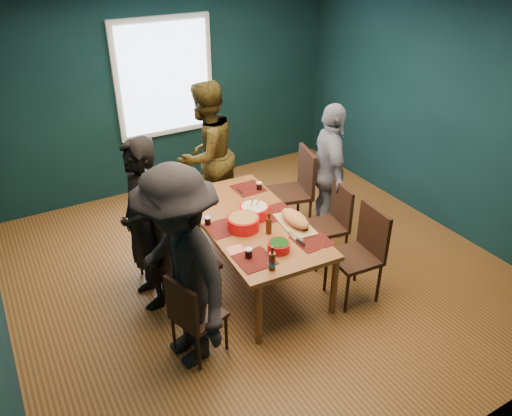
{
  "coord_description": "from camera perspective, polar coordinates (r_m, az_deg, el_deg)",
  "views": [
    {
      "loc": [
        -2.23,
        -3.82,
        3.32
      ],
      "look_at": [
        -0.09,
        -0.12,
        0.87
      ],
      "focal_mm": 35.0,
      "sensor_mm": 36.0,
      "label": 1
    }
  ],
  "objects": [
    {
      "name": "chair_right_mid",
      "position": [
        5.5,
        8.78,
        -1.17
      ],
      "size": [
        0.47,
        0.47,
        0.9
      ],
      "rotation": [
        0.0,
        0.0,
        -0.16
      ],
      "color": "black",
      "rests_on": "floor"
    },
    {
      "name": "person_near_left",
      "position": [
        4.05,
        -8.64,
        -7.11
      ],
      "size": [
        0.81,
        1.25,
        1.82
      ],
      "primitive_type": "imported",
      "rotation": [
        0.0,
        0.0,
        4.83
      ],
      "color": "black",
      "rests_on": "floor"
    },
    {
      "name": "chair_right_far",
      "position": [
        5.98,
        4.74,
        2.66
      ],
      "size": [
        0.57,
        0.57,
        1.04
      ],
      "rotation": [
        0.0,
        0.0,
        -0.24
      ],
      "color": "black",
      "rests_on": "floor"
    },
    {
      "name": "napkin_c",
      "position": [
        4.69,
        7.2,
        -4.18
      ],
      "size": [
        0.18,
        0.18,
        0.0
      ],
      "primitive_type": "cube",
      "rotation": [
        0.0,
        0.0,
        0.48
      ],
      "color": "#F87868",
      "rests_on": "dining_table"
    },
    {
      "name": "bowl_herbs",
      "position": [
        4.55,
        2.62,
        -4.36
      ],
      "size": [
        0.21,
        0.21,
        0.09
      ],
      "color": "red",
      "rests_on": "dining_table"
    },
    {
      "name": "cola_glass_c",
      "position": [
        5.58,
        0.38,
        2.56
      ],
      "size": [
        0.06,
        0.06,
        0.09
      ],
      "color": "black",
      "rests_on": "dining_table"
    },
    {
      "name": "person_right",
      "position": [
        5.85,
        8.42,
        4.08
      ],
      "size": [
        0.73,
        1.03,
        1.63
      ],
      "primitive_type": "imported",
      "rotation": [
        0.0,
        0.0,
        1.18
      ],
      "color": "silver",
      "rests_on": "floor"
    },
    {
      "name": "cutting_board",
      "position": [
        4.92,
        4.47,
        -1.37
      ],
      "size": [
        0.32,
        0.64,
        0.14
      ],
      "rotation": [
        0.0,
        0.0,
        -0.12
      ],
      "color": "tan",
      "rests_on": "dining_table"
    },
    {
      "name": "cola_glass_d",
      "position": [
        4.95,
        -5.55,
        -1.42
      ],
      "size": [
        0.06,
        0.06,
        0.09
      ],
      "color": "black",
      "rests_on": "dining_table"
    },
    {
      "name": "beer_bottle_a",
      "position": [
        4.3,
        1.85,
        -6.11
      ],
      "size": [
        0.06,
        0.06,
        0.23
      ],
      "color": "#471C0C",
      "rests_on": "dining_table"
    },
    {
      "name": "room",
      "position": [
        5.05,
        -1.27,
        7.03
      ],
      "size": [
        5.01,
        5.01,
        2.71
      ],
      "color": "#905F2A",
      "rests_on": "ground"
    },
    {
      "name": "person_far_left",
      "position": [
        4.78,
        -12.72,
        -1.98
      ],
      "size": [
        0.42,
        0.64,
        1.73
      ],
      "primitive_type": "imported",
      "rotation": [
        0.0,
        0.0,
        4.73
      ],
      "color": "black",
      "rests_on": "floor"
    },
    {
      "name": "cola_glass_b",
      "position": [
        4.85,
        5.67,
        -2.15
      ],
      "size": [
        0.07,
        0.07,
        0.09
      ],
      "color": "black",
      "rests_on": "dining_table"
    },
    {
      "name": "chair_left_near",
      "position": [
        4.3,
        -7.43,
        -11.77
      ],
      "size": [
        0.48,
        0.48,
        0.84
      ],
      "rotation": [
        0.0,
        0.0,
        0.32
      ],
      "color": "black",
      "rests_on": "floor"
    },
    {
      "name": "bowl_dumpling",
      "position": [
        5.05,
        -0.19,
        -0.33
      ],
      "size": [
        0.3,
        0.3,
        0.28
      ],
      "color": "red",
      "rests_on": "dining_table"
    },
    {
      "name": "cola_glass_a",
      "position": [
        4.45,
        -0.86,
        -5.15
      ],
      "size": [
        0.07,
        0.07,
        0.1
      ],
      "color": "black",
      "rests_on": "dining_table"
    },
    {
      "name": "small_bowl",
      "position": [
        5.37,
        -6.75,
        0.94
      ],
      "size": [
        0.13,
        0.13,
        0.06
      ],
      "color": "black",
      "rests_on": "dining_table"
    },
    {
      "name": "bowl_salad",
      "position": [
        4.86,
        -1.46,
        -1.66
      ],
      "size": [
        0.32,
        0.32,
        0.13
      ],
      "color": "red",
      "rests_on": "dining_table"
    },
    {
      "name": "napkin_a",
      "position": [
        5.23,
        2.03,
        -0.06
      ],
      "size": [
        0.16,
        0.16,
        0.0
      ],
      "primitive_type": "cube",
      "rotation": [
        0.0,
        0.0,
        -0.05
      ],
      "color": "#F87868",
      "rests_on": "dining_table"
    },
    {
      "name": "person_back",
      "position": [
        6.06,
        -5.7,
        6.03
      ],
      "size": [
        1.07,
        0.97,
        1.79
      ],
      "primitive_type": "imported",
      "rotation": [
        0.0,
        0.0,
        3.54
      ],
      "color": "black",
      "rests_on": "floor"
    },
    {
      "name": "chair_left_far",
      "position": [
        5.21,
        -11.67,
        -3.08
      ],
      "size": [
        0.5,
        0.5,
        0.94
      ],
      "rotation": [
        0.0,
        0.0,
        0.2
      ],
      "color": "black",
      "rests_on": "floor"
    },
    {
      "name": "dining_table",
      "position": [
        5.06,
        -0.56,
        -2.05
      ],
      "size": [
        1.05,
        1.94,
        0.72
      ],
      "rotation": [
        0.0,
        0.0,
        -0.06
      ],
      "color": "brown",
      "rests_on": "floor"
    },
    {
      "name": "beer_bottle_b",
      "position": [
        4.78,
        1.48,
        -2.0
      ],
      "size": [
        0.06,
        0.06,
        0.23
      ],
      "color": "#471C0C",
      "rests_on": "dining_table"
    },
    {
      "name": "chair_right_near",
      "position": [
        5.0,
        12.12,
        -4.42
      ],
      "size": [
        0.47,
        0.47,
        0.97
      ],
      "rotation": [
        0.0,
        0.0,
        -0.08
      ],
      "color": "black",
      "rests_on": "floor"
    },
    {
      "name": "chair_left_mid",
      "position": [
        4.73,
        -8.71,
        -5.81
      ],
      "size": [
        0.53,
        0.53,
        1.02
      ],
      "rotation": [
        0.0,
        0.0,
        0.16
      ],
      "color": "black",
      "rests_on": "floor"
    },
    {
      "name": "napkin_b",
      "position": [
        4.58,
        -2.31,
        -4.83
      ],
      "size": [
        0.16,
        0.16,
        0.0
      ],
      "primitive_type": "cube",
      "rotation": [
        0.0,
        0.0,
        -0.08
      ],
      "color": "#F87868",
      "rests_on": "dining_table"
    }
  ]
}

